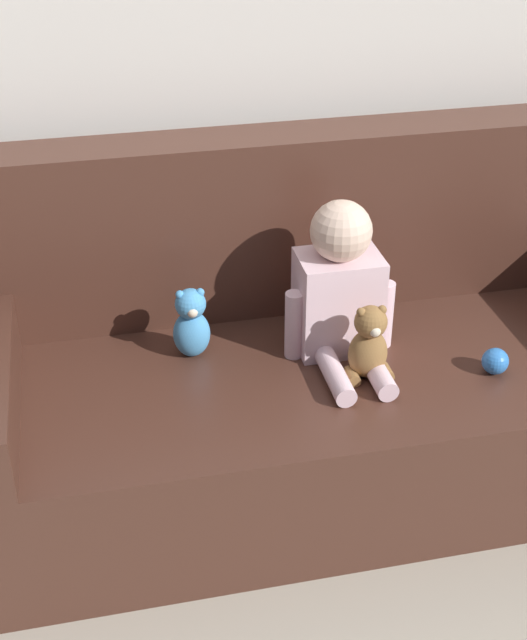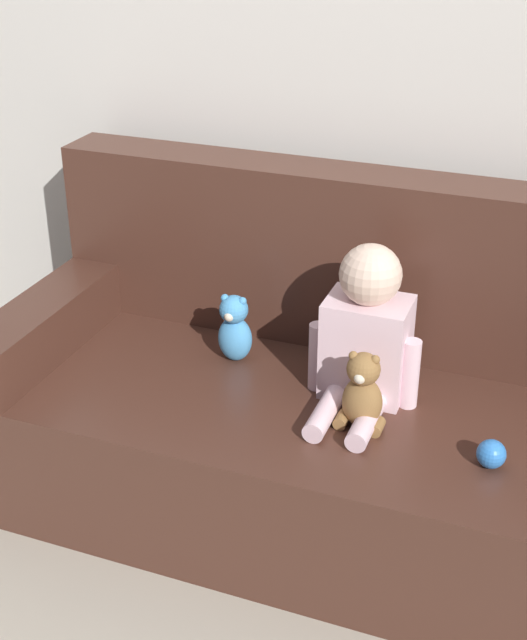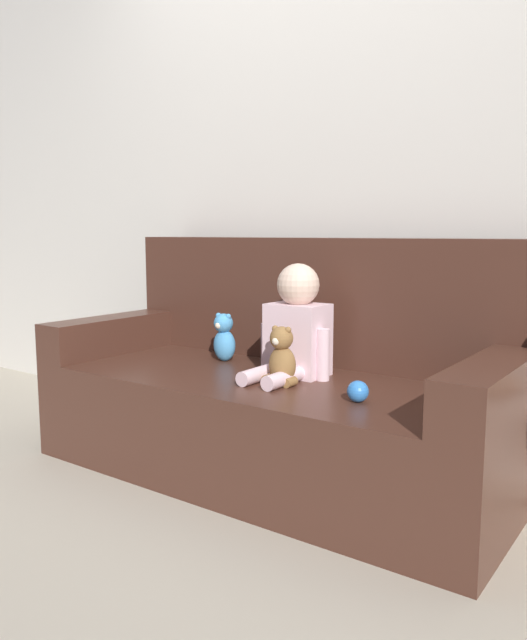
% 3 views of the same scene
% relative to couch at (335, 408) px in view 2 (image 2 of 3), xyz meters
% --- Properties ---
extents(ground_plane, '(12.00, 12.00, 0.00)m').
position_rel_couch_xyz_m(ground_plane, '(0.00, -0.07, -0.31)').
color(ground_plane, '#B7AD99').
extents(wall_back, '(8.00, 0.05, 2.60)m').
position_rel_couch_xyz_m(wall_back, '(0.00, 0.42, 0.99)').
color(wall_back, silver).
rests_on(wall_back, ground_plane).
extents(couch, '(1.84, 0.81, 0.91)m').
position_rel_couch_xyz_m(couch, '(0.00, 0.00, 0.00)').
color(couch, '#47281E').
rests_on(couch, ground_plane).
extents(person_baby, '(0.30, 0.36, 0.43)m').
position_rel_couch_xyz_m(person_baby, '(0.08, -0.04, 0.27)').
color(person_baby, silver).
rests_on(person_baby, couch).
extents(teddy_bear_brown, '(0.12, 0.10, 0.21)m').
position_rel_couch_xyz_m(teddy_bear_brown, '(0.12, -0.18, 0.18)').
color(teddy_bear_brown, olive).
rests_on(teddy_bear_brown, couch).
extents(plush_toy_side, '(0.10, 0.09, 0.20)m').
position_rel_couch_xyz_m(plush_toy_side, '(-0.31, 0.01, 0.19)').
color(plush_toy_side, '#4C9EDB').
rests_on(plush_toy_side, couch).
extents(toy_ball, '(0.07, 0.07, 0.07)m').
position_rel_couch_xyz_m(toy_ball, '(0.45, -0.24, 0.12)').
color(toy_ball, '#337FDB').
rests_on(toy_ball, couch).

